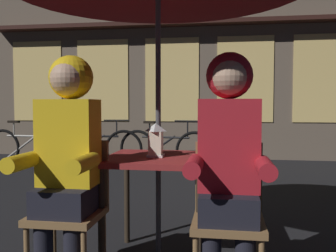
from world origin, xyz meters
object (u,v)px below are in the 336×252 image
at_px(lantern, 156,139).
at_px(bicycle_nearest, 29,147).
at_px(chair_right, 228,209).
at_px(potted_plant, 53,133).
at_px(bicycle_third, 165,149).
at_px(cafe_table, 158,171).
at_px(person_right_hooded, 229,150).
at_px(person_left_hooded, 67,147).
at_px(chair_left, 72,203).
at_px(bicycle_second, 95,148).

height_order(lantern, bicycle_nearest, lantern).
xyz_separation_m(chair_right, potted_plant, (-3.28, 4.57, 0.05)).
bearing_deg(bicycle_nearest, bicycle_third, 3.13).
height_order(cafe_table, person_right_hooded, person_right_hooded).
height_order(cafe_table, person_left_hooded, person_left_hooded).
xyz_separation_m(bicycle_nearest, bicycle_third, (2.41, 0.13, 0.00)).
relative_size(person_left_hooded, bicycle_third, 0.84).
bearing_deg(cafe_table, lantern, -117.02).
height_order(chair_right, potted_plant, potted_plant).
bearing_deg(lantern, person_left_hooded, -139.40).
xyz_separation_m(cafe_table, lantern, (-0.01, -0.03, 0.22)).
bearing_deg(lantern, bicycle_nearest, 129.29).
relative_size(chair_left, potted_plant, 0.95).
bearing_deg(bicycle_third, person_right_hooded, -76.02).
relative_size(cafe_table, person_left_hooded, 0.53).
distance_m(cafe_table, potted_plant, 5.05).
relative_size(chair_right, person_left_hooded, 0.62).
bearing_deg(potted_plant, chair_left, -63.06).
bearing_deg(lantern, bicycle_third, 98.17).
bearing_deg(cafe_table, bicycle_third, 98.42).
bearing_deg(person_left_hooded, potted_plant, 116.66).
distance_m(chair_left, bicycle_nearest, 4.66).
height_order(bicycle_second, potted_plant, potted_plant).
bearing_deg(bicycle_third, person_left_hooded, -89.04).
bearing_deg(cafe_table, person_left_hooded, -138.43).
xyz_separation_m(bicycle_second, potted_plant, (-1.01, 0.49, 0.20)).
height_order(person_left_hooded, bicycle_nearest, person_left_hooded).
relative_size(bicycle_second, potted_plant, 1.82).
bearing_deg(bicycle_third, lantern, -81.83).
relative_size(bicycle_nearest, bicycle_third, 1.01).
height_order(person_right_hooded, bicycle_second, person_right_hooded).
height_order(person_left_hooded, bicycle_third, person_left_hooded).
xyz_separation_m(chair_left, potted_plant, (-2.32, 4.57, 0.05)).
relative_size(person_right_hooded, potted_plant, 1.52).
xyz_separation_m(bicycle_nearest, bicycle_second, (1.16, 0.13, 0.00)).
xyz_separation_m(person_left_hooded, bicycle_nearest, (-2.48, 4.00, -0.50)).
bearing_deg(lantern, person_right_hooded, -39.06).
xyz_separation_m(cafe_table, bicycle_second, (-1.80, 3.71, -0.29)).
relative_size(chair_right, bicycle_third, 0.52).
bearing_deg(bicycle_second, person_right_hooded, -61.15).
relative_size(person_right_hooded, bicycle_nearest, 0.83).
bearing_deg(chair_right, cafe_table, 142.45).
relative_size(person_left_hooded, person_right_hooded, 1.00).
bearing_deg(bicycle_nearest, chair_left, -57.85).
distance_m(lantern, bicycle_nearest, 4.68).
bearing_deg(person_right_hooded, person_left_hooded, 180.00).
bearing_deg(bicycle_third, cafe_table, -81.58).
distance_m(cafe_table, bicycle_third, 3.76).
height_order(chair_left, bicycle_nearest, chair_left).
bearing_deg(bicycle_second, bicycle_nearest, -173.44).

